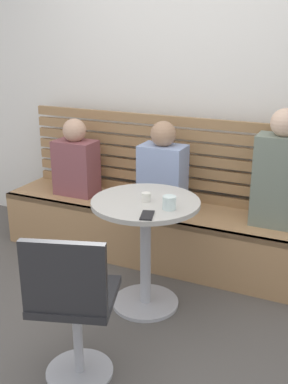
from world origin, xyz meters
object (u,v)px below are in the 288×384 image
Objects in this scene: cafe_table at (146,233)px; white_chair at (72,304)px; cup_glass_short at (169,203)px; person_child_left at (163,171)px; booth_bench at (166,234)px; cup_espresso_small at (146,197)px; person_adult at (280,174)px; person_child_middle at (76,161)px; phone_on_table at (147,215)px.

white_chair is at bearing -91.50° from cafe_table.
cafe_table is at bearing 157.87° from cup_glass_short.
person_child_left is at bearing 115.58° from cup_glass_short.
booth_bench is 0.87m from cup_espresso_small.
person_adult is at bearing 44.91° from cafe_table.
booth_bench is at bearing -0.03° from person_child_middle.
person_child_left reaches higher than cup_espresso_small.
person_child_left reaches higher than white_chair.
person_adult reaches higher than booth_bench.
person_child_middle is (-1.62, -0.04, -0.09)m from person_adult.
cup_glass_short is (0.32, -0.73, 0.56)m from booth_bench.
person_child_left is 4.81× the size of phone_on_table.
person_child_middle is at bearing -178.71° from person_adult.
booth_bench is at bearing -177.40° from person_adult.
white_chair is at bearing -85.87° from booth_bench.
cafe_table is 1.15m from person_child_middle.
person_adult is at bearing 45.84° from cup_espresso_small.
person_child_middle is (-0.81, 0.00, 0.50)m from booth_bench.
cup_espresso_small is at bearing -75.93° from person_child_left.
white_chair is at bearing -58.07° from person_child_middle.
booth_bench is 33.75× the size of cup_glass_short.
booth_bench is 4.28× the size of person_child_middle.
booth_bench is 0.97m from cup_glass_short.
cafe_table is 0.87× the size of white_chair.
phone_on_table is at bearing -72.69° from person_child_left.
booth_bench is at bearing 101.52° from cup_espresso_small.
person_adult reaches higher than person_child_left.
person_child_middle is (-0.93, 0.65, 0.20)m from cafe_table.
phone_on_table is (0.12, -0.23, 0.23)m from cafe_table.
person_child_left is (-0.13, 1.45, 0.27)m from white_chair.
cup_glass_short reaches higher than cup_espresso_small.
phone_on_table is at bearing -63.48° from cup_espresso_small.
person_adult is at bearing 41.38° from phone_on_table.
cafe_table is 5.29× the size of phone_on_table.
booth_bench is 1.01m from person_adult.
cafe_table is (0.13, -0.65, 0.30)m from booth_bench.
cup_glass_short is at bearing -66.57° from booth_bench.
white_chair reaches higher than cup_espresso_small.
person_child_left is 1.07× the size of person_child_middle.
white_chair is 0.66m from phone_on_table.
person_child_middle reaches higher than booth_bench.
cup_glass_short is 0.19m from cup_espresso_small.
booth_bench is at bearing 101.03° from cafe_table.
person_adult is at bearing 3.06° from person_child_left.
white_chair is at bearing -92.14° from cup_espresso_small.
booth_bench is at bearing 113.43° from cup_glass_short.
phone_on_table is at bearing -63.15° from cafe_table.
cafe_table is 0.70m from person_child_left.
cup_espresso_small is at bearing 87.86° from white_chair.
cup_glass_short is (0.19, -0.08, 0.26)m from cafe_table.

